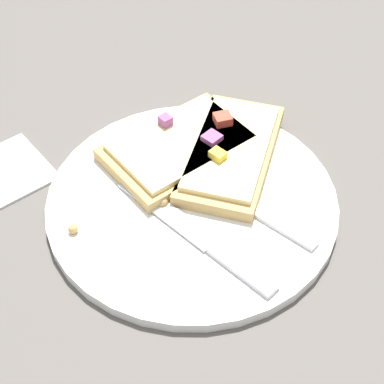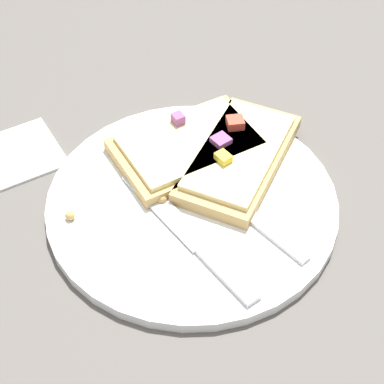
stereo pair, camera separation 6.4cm
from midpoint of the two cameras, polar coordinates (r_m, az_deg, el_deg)
name	(u,v)px [view 2 (the right image)]	position (r m, az deg, el deg)	size (l,w,h in m)	color
ground_plane	(192,207)	(0.65, 2.79, -1.46)	(4.00, 4.00, 0.00)	#56514C
plate	(192,203)	(0.65, 2.81, -1.11)	(0.29, 0.29, 0.01)	white
fork	(219,191)	(0.65, 5.26, -0.09)	(0.06, 0.21, 0.01)	silver
knife	(197,243)	(0.61, 3.46, -4.73)	(0.04, 0.20, 0.01)	silver
pizza_slice_main	(190,146)	(0.69, 2.47, 3.97)	(0.16, 0.10, 0.03)	tan
pizza_slice_corner	(239,156)	(0.68, 6.86, 3.02)	(0.18, 0.16, 0.03)	tan
crumb_scatter	(127,205)	(0.63, -2.98, -1.31)	(0.10, 0.04, 0.01)	tan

